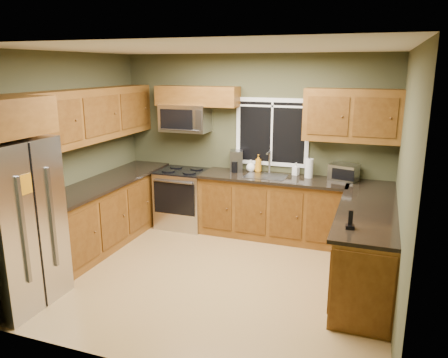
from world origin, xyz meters
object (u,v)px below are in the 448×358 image
Objects in this scene: toaster_oven at (344,172)px; paper_towel_roll at (309,168)px; range at (183,198)px; soap_bottle_a at (258,163)px; kettle at (236,164)px; cordless_phone at (350,223)px; soap_bottle_b at (296,169)px; soap_bottle_c at (251,166)px; microwave at (185,118)px; refrigerator at (11,224)px; coffee_maker at (236,162)px.

toaster_oven is 1.41× the size of paper_towel_roll.
toaster_oven is at bearing 3.44° from range.
soap_bottle_a is at bearing 176.27° from toaster_oven.
soap_bottle_a reaches higher than kettle.
cordless_phone is at bearing -69.48° from paper_towel_roll.
soap_bottle_b is 1.03× the size of soap_bottle_c.
soap_bottle_a is (-1.28, 0.08, 0.02)m from toaster_oven.
kettle reaches higher than range.
microwave is 1.89m from soap_bottle_b.
cordless_phone reaches higher than soap_bottle_c.
soap_bottle_a is at bearing 58.21° from refrigerator.
soap_bottle_c is at bearing 12.38° from range.
kettle is 2.69m from cordless_phone.
range is 2.16× the size of toaster_oven.
microwave is 2.39× the size of coffee_maker.
range is 3.67× the size of kettle.
kettle is (1.52, 2.94, 0.16)m from refrigerator.
soap_bottle_b is (1.75, 0.09, -0.70)m from microwave.
kettle is 0.23m from soap_bottle_c.
coffee_maker is 0.92m from soap_bottle_b.
toaster_oven is (2.45, 0.01, -0.67)m from microwave.
microwave is 4.08× the size of soap_bottle_b.
coffee_maker is (0.83, 0.03, -0.64)m from microwave.
soap_bottle_a is (1.17, 0.23, 0.61)m from range.
kettle is at bearing -161.43° from coffee_maker.
cordless_phone is (1.63, -2.02, -0.03)m from soap_bottle_c.
microwave is 2.79× the size of soap_bottle_a.
refrigerator reaches higher than paper_towel_roll.
kettle is at bearing 179.31° from toaster_oven.
soap_bottle_a reaches higher than toaster_oven.
microwave is at bearing -179.70° from paper_towel_roll.
soap_bottle_b is (1.75, 0.23, 0.56)m from range.
cordless_phone is at bearing -33.72° from range.
soap_bottle_a is at bearing 10.54° from kettle.
coffee_maker is at bearing -169.60° from soap_bottle_a.
paper_towel_roll is at bearing -1.02° from kettle.
range is at bearing -176.56° from toaster_oven.
toaster_oven is (3.14, 2.92, 0.16)m from refrigerator.
paper_towel_roll is 0.91m from soap_bottle_c.
cordless_phone is (0.93, -2.02, -0.04)m from soap_bottle_b.
soap_bottle_c is at bearing 59.90° from refrigerator.
refrigerator is 1.92× the size of range.
toaster_oven reaches higher than soap_bottle_b.
coffee_maker reaches higher than range.
microwave is 4.22× the size of soap_bottle_c.
refrigerator is 3.87m from soap_bottle_b.
soap_bottle_b is 2.22m from cordless_phone.
refrigerator is at bearing -121.79° from soap_bottle_a.
range is (0.69, 2.77, -0.43)m from refrigerator.
range is 3.27m from cordless_phone.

